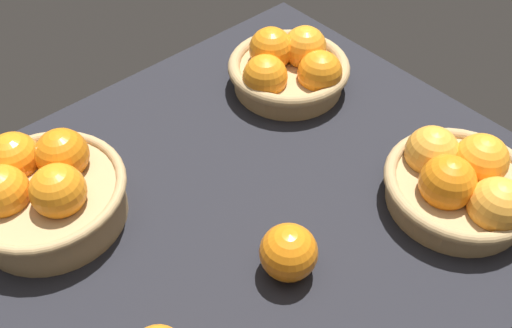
% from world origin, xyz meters
% --- Properties ---
extents(market_tray, '(0.84, 0.72, 0.03)m').
position_xyz_m(market_tray, '(0.00, 0.00, 0.01)').
color(market_tray, black).
rests_on(market_tray, ground).
extents(basket_near_right, '(0.22, 0.22, 0.12)m').
position_xyz_m(basket_near_right, '(0.22, -0.16, 0.08)').
color(basket_near_right, tan).
rests_on(basket_near_right, market_tray).
extents(basket_far_left, '(0.21, 0.21, 0.10)m').
position_xyz_m(basket_far_left, '(-0.23, 0.20, 0.07)').
color(basket_far_left, tan).
rests_on(basket_far_left, market_tray).
extents(basket_near_left, '(0.21, 0.21, 0.10)m').
position_xyz_m(basket_near_left, '(-0.23, -0.15, 0.07)').
color(basket_near_left, tan).
rests_on(basket_near_left, market_tray).
extents(loose_orange_front_gap, '(0.07, 0.07, 0.07)m').
position_xyz_m(loose_orange_front_gap, '(0.03, 0.12, 0.07)').
color(loose_orange_front_gap, orange).
rests_on(loose_orange_front_gap, market_tray).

